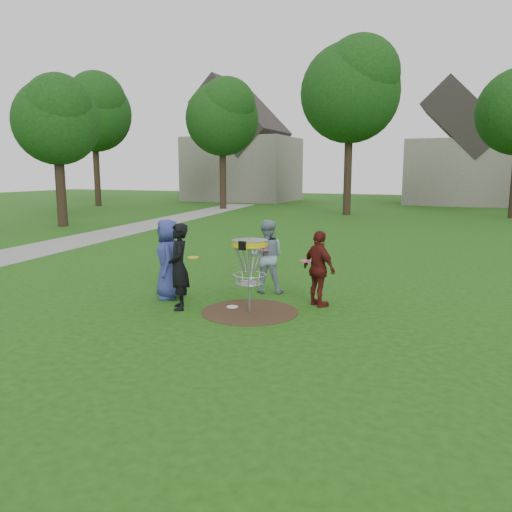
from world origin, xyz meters
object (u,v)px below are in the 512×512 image
at_px(player_maroon, 319,269).
at_px(disc_golf_basket, 250,258).
at_px(player_blue, 168,259).
at_px(player_black, 179,267).
at_px(player_grey, 267,256).

bearing_deg(player_maroon, disc_golf_basket, 75.05).
bearing_deg(player_maroon, player_blue, 46.28).
relative_size(player_maroon, disc_golf_basket, 1.06).
distance_m(player_blue, disc_golf_basket, 1.96).
relative_size(player_blue, player_black, 1.00).
xyz_separation_m(player_grey, disc_golf_basket, (0.27, -1.54, 0.24)).
bearing_deg(disc_golf_basket, player_maroon, 39.80).
relative_size(player_black, disc_golf_basket, 1.17).
xyz_separation_m(player_blue, player_maroon, (2.99, 0.58, -0.08)).
bearing_deg(player_black, player_blue, -168.56).
bearing_deg(player_blue, disc_golf_basket, 48.82).
height_order(player_grey, player_maroon, player_grey).
relative_size(player_black, player_maroon, 1.11).
bearing_deg(disc_golf_basket, player_black, -166.24).
bearing_deg(disc_golf_basket, player_blue, 171.12).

